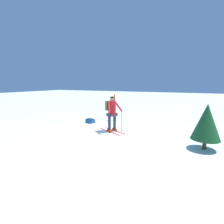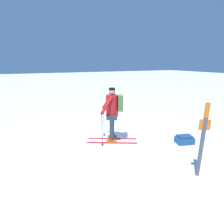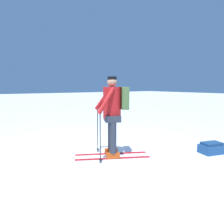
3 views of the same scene
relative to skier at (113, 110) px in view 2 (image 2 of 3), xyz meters
name	(u,v)px [view 2 (image 2 of 3)]	position (x,y,z in m)	size (l,w,h in m)	color
ground_plane	(106,135)	(-0.59, -0.01, -1.08)	(80.00, 80.00, 0.00)	white
skier	(113,110)	(0.00, 0.00, 0.00)	(1.14, 1.70, 1.81)	red
dropped_backpack	(184,140)	(1.15, 2.08, -0.95)	(0.50, 0.62, 0.27)	navy
trail_marker	(203,135)	(2.54, 1.04, -0.03)	(0.14, 0.22, 1.77)	#4C4C51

